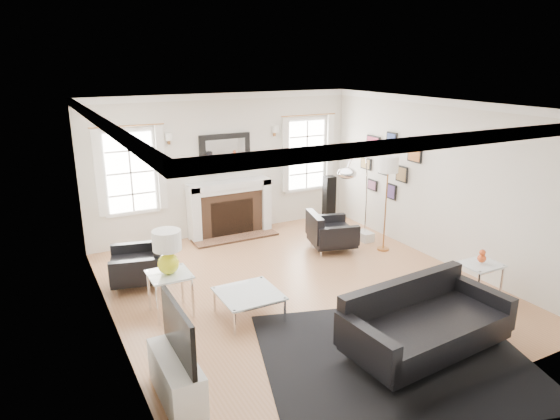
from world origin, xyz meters
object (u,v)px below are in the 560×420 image
arc_floor_lamp (357,194)px  sofa (422,324)px  armchair_left (140,265)px  armchair_right (329,233)px  fireplace (230,209)px  gourd_lamp (167,249)px  coffee_table (249,295)px

arc_floor_lamp → sofa: bearing=-111.3°
armchair_left → armchair_right: armchair_left is taller
fireplace → arc_floor_lamp: size_ratio=0.79×
armchair_right → gourd_lamp: bearing=-162.4°
armchair_left → coffee_table: armchair_left is taller
fireplace → coffee_table: 3.41m
fireplace → gourd_lamp: gourd_lamp is taller
sofa → arc_floor_lamp: arc_floor_lamp is taller
fireplace → sofa: fireplace is taller
armchair_right → coffee_table: armchair_right is taller
sofa → arc_floor_lamp: bearing=68.7°
armchair_right → coffee_table: (-2.37, -1.62, 0.00)m
sofa → fireplace: bearing=95.0°
fireplace → arc_floor_lamp: arc_floor_lamp is taller
coffee_table → gourd_lamp: 1.27m
sofa → gourd_lamp: (-2.43, 2.31, 0.60)m
sofa → gourd_lamp: 3.41m
armchair_right → arc_floor_lamp: size_ratio=0.48×
sofa → coffee_table: bearing=130.7°
armchair_right → coffee_table: size_ratio=1.28×
armchair_left → gourd_lamp: size_ratio=1.66×
armchair_left → gourd_lamp: gourd_lamp is taller
sofa → coffee_table: (-1.50, 1.74, -0.04)m
fireplace → armchair_left: (-2.14, -1.50, -0.21)m
fireplace → arc_floor_lamp: bearing=-52.8°
fireplace → armchair_right: size_ratio=1.64×
armchair_left → coffee_table: size_ratio=1.27×
arc_floor_lamp → armchair_right: bearing=121.0°
armchair_right → gourd_lamp: (-3.30, -1.05, 0.64)m
gourd_lamp → armchair_right: bearing=17.6°
armchair_left → arc_floor_lamp: arc_floor_lamp is taller
sofa → arc_floor_lamp: 3.22m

